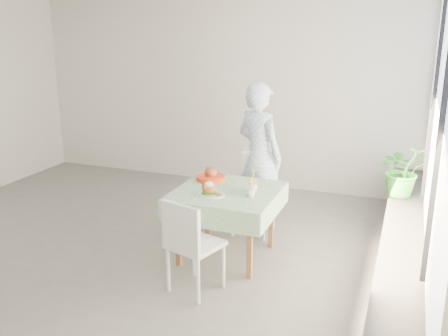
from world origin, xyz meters
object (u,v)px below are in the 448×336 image
at_px(chair_far, 254,208).
at_px(juice_cup_orange, 253,186).
at_px(chair_near, 195,263).
at_px(potted_plant, 403,170).
at_px(cafe_table, 227,216).
at_px(main_dish, 210,191).
at_px(diner, 259,156).

bearing_deg(chair_far, juice_cup_orange, -74.24).
xyz_separation_m(chair_near, potted_plant, (1.71, 1.98, 0.53)).
bearing_deg(cafe_table, chair_near, -92.06).
bearing_deg(main_dish, cafe_table, 64.16).
xyz_separation_m(chair_far, diner, (-0.02, 0.24, 0.59)).
bearing_deg(cafe_table, diner, 86.96).
height_order(cafe_table, diner, diner).
distance_m(chair_far, potted_plant, 1.76).
xyz_separation_m(diner, potted_plant, (1.63, 0.24, -0.07)).
height_order(chair_far, juice_cup_orange, juice_cup_orange).
height_order(chair_near, diner, diner).
height_order(juice_cup_orange, potted_plant, potted_plant).
distance_m(cafe_table, main_dish, 0.40).
relative_size(diner, juice_cup_orange, 6.26).
bearing_deg(juice_cup_orange, potted_plant, 39.79).
xyz_separation_m(chair_far, potted_plant, (1.61, 0.48, 0.52)).
height_order(diner, main_dish, diner).
relative_size(chair_near, potted_plant, 1.47).
xyz_separation_m(cafe_table, main_dish, (-0.10, -0.21, 0.33)).
relative_size(chair_near, diner, 0.51).
relative_size(main_dish, potted_plant, 0.45).
height_order(diner, potted_plant, diner).
relative_size(cafe_table, chair_near, 1.16).
relative_size(diner, main_dish, 6.33).
bearing_deg(cafe_table, chair_far, 84.40).
xyz_separation_m(chair_near, juice_cup_orange, (0.30, 0.80, 0.53)).
bearing_deg(juice_cup_orange, chair_far, 105.76).
distance_m(chair_far, diner, 0.63).
relative_size(chair_far, potted_plant, 1.54).
xyz_separation_m(juice_cup_orange, potted_plant, (1.41, 1.18, -0.00)).
height_order(diner, juice_cup_orange, diner).
distance_m(cafe_table, juice_cup_orange, 0.44).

